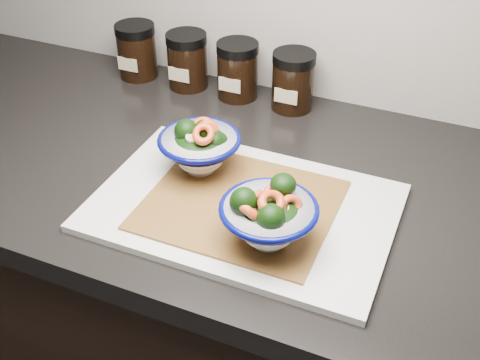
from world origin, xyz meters
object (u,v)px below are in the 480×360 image
at_px(spice_jar_d, 293,81).
at_px(bowl_right, 268,217).
at_px(spice_jar_b, 187,60).
at_px(bowl_left, 200,147).
at_px(spice_jar_a, 137,51).
at_px(spice_jar_c, 238,70).
at_px(cutting_board, 243,207).

bearing_deg(spice_jar_d, bowl_right, -75.58).
bearing_deg(spice_jar_b, spice_jar_d, 0.00).
bearing_deg(bowl_right, spice_jar_d, 104.42).
distance_m(bowl_left, bowl_right, 0.20).
bearing_deg(spice_jar_a, spice_jar_c, 0.00).
bearing_deg(spice_jar_b, bowl_right, -50.45).
distance_m(bowl_right, spice_jar_d, 0.41).
bearing_deg(cutting_board, spice_jar_d, 96.46).
bearing_deg(cutting_board, spice_jar_a, 139.10).
bearing_deg(spice_jar_a, cutting_board, -40.90).
bearing_deg(spice_jar_c, spice_jar_a, 180.00).
height_order(bowl_left, spice_jar_b, bowl_left).
bearing_deg(spice_jar_a, bowl_left, -44.28).
distance_m(bowl_right, spice_jar_a, 0.60).
height_order(cutting_board, spice_jar_a, spice_jar_a).
relative_size(cutting_board, bowl_right, 3.28).
bearing_deg(cutting_board, spice_jar_c, 114.77).
xyz_separation_m(cutting_board, spice_jar_b, (-0.26, 0.33, 0.05)).
xyz_separation_m(cutting_board, bowl_right, (0.06, -0.07, 0.05)).
bearing_deg(cutting_board, bowl_left, 151.14).
bearing_deg(bowl_left, spice_jar_b, 120.87).
relative_size(bowl_left, spice_jar_c, 1.18).
xyz_separation_m(spice_jar_c, spice_jar_d, (0.11, 0.00, 0.00)).
xyz_separation_m(spice_jar_b, spice_jar_c, (0.11, 0.00, 0.00)).
height_order(bowl_left, spice_jar_c, bowl_left).
bearing_deg(spice_jar_c, spice_jar_b, 180.00).
relative_size(bowl_left, spice_jar_d, 1.18).
xyz_separation_m(bowl_left, bowl_right, (0.16, -0.12, 0.00)).
bearing_deg(spice_jar_a, spice_jar_b, 0.00).
distance_m(bowl_left, spice_jar_d, 0.28).
relative_size(spice_jar_a, spice_jar_d, 1.00).
bearing_deg(cutting_board, bowl_right, -45.81).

